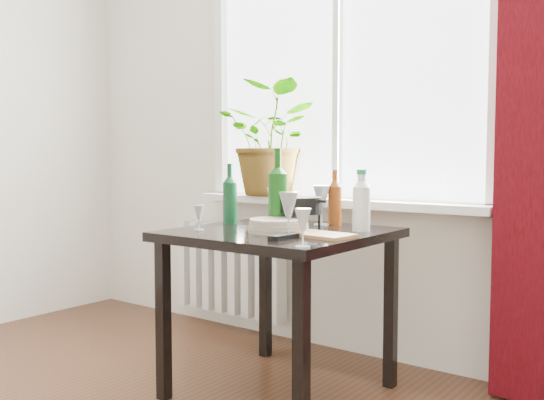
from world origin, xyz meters
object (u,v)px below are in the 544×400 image
Objects in this scene: wine_bottle_right at (278,188)px; fondue_pot at (302,213)px; wineglass_back_center at (321,205)px; bottle_amber at (335,197)px; tv_remote at (285,236)px; wineglass_front_right at (288,214)px; wineglass_front_left at (199,218)px; radiator at (230,268)px; wineglass_back_left at (274,205)px; plate_stack at (278,226)px; cleaning_bottle at (361,200)px; table at (280,250)px; cutting_board at (322,235)px; potted_plant at (273,140)px; wine_bottle_left at (230,194)px; wineglass_far_right at (303,228)px.

fondue_pot is at bearing 23.12° from wine_bottle_right.
bottle_amber is at bearing 43.03° from wineglass_back_center.
wine_bottle_right is 0.39m from tv_remote.
wineglass_front_right reaches higher than wineglass_front_left.
wineglass_front_left reaches higher than radiator.
radiator is 1.14m from fondue_pot.
wineglass_back_left is 0.25m from fondue_pot.
bottle_amber is at bearing 81.83° from plate_stack.
cleaning_bottle is at bearing 74.11° from tv_remote.
radiator is 1.39m from tv_remote.
fondue_pot is (0.06, 0.09, 0.16)m from table.
plate_stack is 0.23m from cutting_board.
wineglass_front_left is 0.53× the size of fondue_pot.
bottle_amber is 1.60× the size of tv_remote.
potted_plant reaches higher than radiator.
cleaning_bottle is at bearing -30.72° from bottle_amber.
table is at bearing -100.09° from wineglass_back_center.
potted_plant reaches higher than wine_bottle_left.
wineglass_back_center is 0.59m from wineglass_front_left.
wineglass_back_left is at bearing 133.28° from wineglass_front_right.
potted_plant is 1.12m from cutting_board.
tv_remote is at bearing 140.49° from wineglass_far_right.
wineglass_far_right reaches higher than wineglass_front_left.
wineglass_front_left is (0.23, -0.85, -0.37)m from potted_plant.
wineglass_far_right is 0.56m from fondue_pot.
fondue_pot is (-0.04, -0.22, -0.06)m from bottle_amber.
bottle_amber is 2.38× the size of wineglass_front_left.
wine_bottle_left is 0.31m from wineglass_front_left.
plate_stack is at bearing 134.54° from tv_remote.
fondue_pot reaches higher than radiator.
plate_stack is at bearing -52.26° from wine_bottle_right.
fondue_pot is at bearing -30.93° from radiator.
wineglass_front_right is at bearing 136.08° from wineglass_far_right.
bottle_amber is (0.14, 0.27, -0.05)m from wine_bottle_right.
table is at bearing 163.14° from cutting_board.
wine_bottle_right is at bearing 132.05° from tv_remote.
wineglass_far_right is at bearing -34.98° from fondue_pot.
wineglass_front_right is at bearing -74.09° from wineglass_back_center.
wineglass_far_right is 0.54× the size of plate_stack.
wineglass_back_left is at bearing 132.00° from tv_remote.
wine_bottle_right reaches higher than bottle_amber.
table is at bearing -36.54° from radiator.
radiator is 1.33m from cleaning_bottle.
wineglass_back_center is at bearing 113.13° from fondue_pot.
potted_plant is 1.37m from wineglass_far_right.
wine_bottle_left is 1.15× the size of cutting_board.
bottle_amber is at bearing 100.59° from fondue_pot.
wineglass_front_right is at bearing 107.73° from tv_remote.
cleaning_bottle is 0.27m from fondue_pot.
wineglass_far_right is (0.20, -0.19, -0.02)m from wineglass_front_right.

